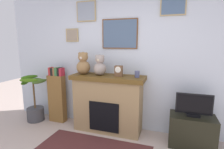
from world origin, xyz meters
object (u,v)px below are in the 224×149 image
Objects in this scene: television at (194,106)px; mantel_clock at (119,71)px; candle_jar at (137,74)px; teddy_bear_cream at (100,66)px; teddy_bear_brown at (83,64)px; bookshelf at (57,96)px; fireplace at (108,103)px; potted_plant at (35,104)px; tv_stand at (192,131)px.

mantel_clock is (-1.27, 0.06, 0.48)m from television.
teddy_bear_cream reaches higher than candle_jar.
teddy_bear_brown is (-0.71, 0.00, 0.09)m from mantel_clock.
bookshelf is 1.51m from mantel_clock.
bookshelf is 2.65m from television.
teddy_bear_cream is (-0.36, 0.00, 0.08)m from mantel_clock.
candle_jar is at bearing 0.24° from mantel_clock.
teddy_bear_cream is (-0.15, -0.02, 0.71)m from fireplace.
mantel_clock is at bearing -1.88° from bookshelf.
candle_jar is at bearing 0.04° from teddy_bear_cream.
bookshelf is 2.77× the size of teddy_bear_brown.
television is at bearing -2.91° from fireplace.
mantel_clock is 0.71m from teddy_bear_brown.
bookshelf is 0.98m from teddy_bear_brown.
fireplace is 7.14× the size of mantel_clock.
potted_plant is 5.08× the size of mantel_clock.
teddy_bear_cream is at bearing 178.04° from tv_stand.
candle_jar is 0.60× the size of mantel_clock.
television is (3.12, 0.04, 0.33)m from potted_plant.
teddy_bear_cream is (-0.70, -0.00, 0.12)m from candle_jar.
potted_plant is 1.74m from teddy_bear_cream.
tv_stand is at bearing -2.86° from fireplace.
tv_stand is at bearing -1.96° from teddy_bear_cream.
mantel_clock is at bearing -0.07° from teddy_bear_brown.
potted_plant is 8.45× the size of candle_jar.
bookshelf is 0.54m from potted_plant.
bookshelf is 10.12× the size of candle_jar.
potted_plant is 2.03m from mantel_clock.
potted_plant is 2.32m from candle_jar.
bookshelf is 6.08× the size of mantel_clock.
candle_jar is 0.34m from mantel_clock.
candle_jar is 1.05m from teddy_bear_brown.
bookshelf is at bearing 177.49° from teddy_bear_cream.
tv_stand is 2.22m from teddy_bear_brown.
fireplace reaches higher than tv_stand.
teddy_bear_cream is (-1.63, 0.06, 0.56)m from television.
tv_stand is at bearing -1.61° from teddy_bear_brown.
candle_jar is (-0.93, 0.06, 0.88)m from tv_stand.
candle_jar reaches higher than bookshelf.
fireplace is 1.49m from television.
potted_plant is at bearing -176.04° from fireplace.
mantel_clock reaches higher than fireplace.
tv_stand is 1.56m from mantel_clock.
teddy_bear_cream is (1.49, 0.10, 0.89)m from potted_plant.
bookshelf reaches higher than potted_plant.
mantel_clock is at bearing 177.46° from television.
bookshelf is at bearing 177.83° from tv_stand.
potted_plant is 2.55× the size of teddy_bear_cream.
teddy_bear_cream is at bearing 179.86° from mantel_clock.
mantel_clock is at bearing 177.52° from tv_stand.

